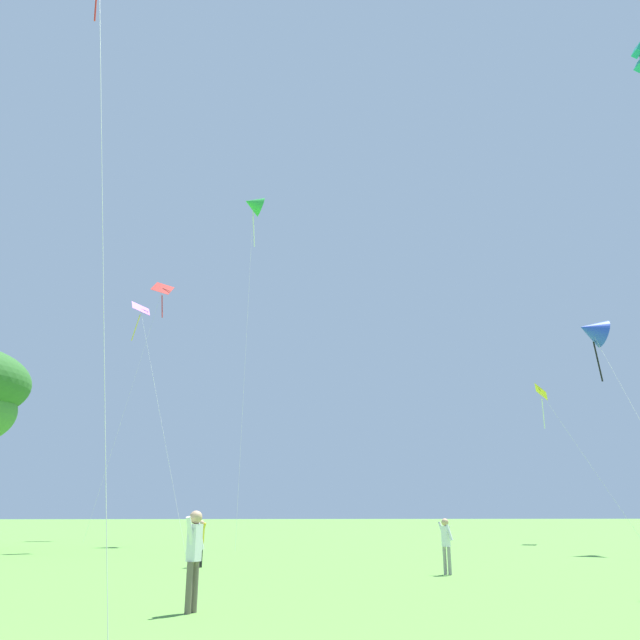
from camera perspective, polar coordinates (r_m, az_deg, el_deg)
name	(u,v)px	position (r m, az deg, el deg)	size (l,w,h in m)	color
kite_green_small	(253,205)	(46.68, -6.14, 10.49)	(1.88, 10.22, 24.33)	green
kite_yellow_diamond	(544,401)	(43.37, 19.88, -7.01)	(3.36, 5.35, 9.89)	yellow
kite_blue_delta	(592,331)	(34.99, 23.69, -0.91)	(2.08, 8.86, 11.64)	blue
kite_purple_streamer	(142,322)	(35.31, -16.05, -0.17)	(4.48, 6.43, 13.01)	purple
kite_red_high	(161,299)	(51.51, -14.41, 1.91)	(3.34, 7.05, 19.89)	red
person_near_tree	(446,541)	(19.96, 11.49, -19.23)	(0.38, 0.45, 1.58)	gray
person_child_small	(194,550)	(12.51, -11.49, -20.02)	(0.36, 0.54, 1.78)	#665B4C
person_in_red_shirt	(200,539)	(22.65, -10.92, -19.10)	(0.40, 0.39, 1.51)	black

